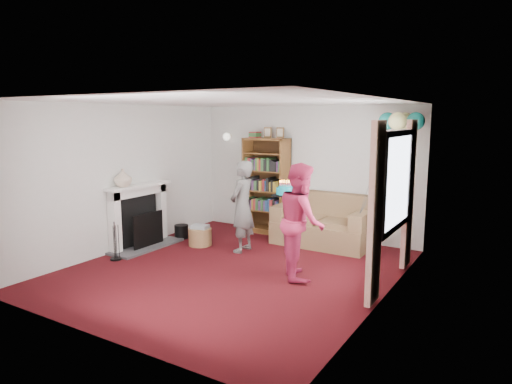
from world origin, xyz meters
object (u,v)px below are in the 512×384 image
Objects in this scene: bookcase at (267,186)px; birthday_cake at (285,191)px; person_magenta at (301,221)px; person_striped at (242,207)px; sofa at (324,225)px.

bookcase reaches higher than birthday_cake.
birthday_cake is at bearing 23.62° from person_magenta.
bookcase is 1.44m from person_striped.
person_striped is at bearing -76.92° from bookcase.
bookcase is at bearing -170.59° from person_striped.
sofa is 1.60m from person_striped.
birthday_cake is at bearing 65.97° from person_striped.
person_striped is at bearing 159.65° from birthday_cake.
person_magenta is at bearing -77.24° from sofa.
sofa is at bearing -21.57° from person_magenta.
birthday_cake is at bearing -52.83° from bookcase.
birthday_cake is (1.34, -1.77, 0.26)m from bookcase.
person_magenta is at bearing -32.41° from birthday_cake.
person_striped is (-1.02, -1.16, 0.44)m from sofa.
sofa is at bearing 90.09° from birthday_cake.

